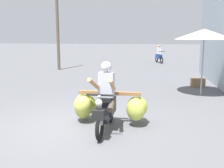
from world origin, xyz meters
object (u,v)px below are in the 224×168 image
object	(u,v)px
motorbike_distant_ahead_left	(159,56)
produce_crate	(198,82)
motorbike_main_loaded	(109,105)
utility_pole	(57,18)
market_umbrella_near_shop	(204,34)

from	to	relation	value
motorbike_distant_ahead_left	produce_crate	bearing A→B (deg)	-82.06
motorbike_main_loaded	utility_pole	size ratio (longest dim) A/B	0.30
motorbike_main_loaded	produce_crate	xyz separation A→B (m)	(2.97, 5.39, -0.32)
motorbike_distant_ahead_left	market_umbrella_near_shop	bearing A→B (deg)	-84.06
produce_crate	utility_pole	xyz separation A→B (m)	(-7.72, 4.55, 2.98)
motorbike_main_loaded	market_umbrella_near_shop	bearing A→B (deg)	52.76
motorbike_main_loaded	motorbike_distant_ahead_left	bearing A→B (deg)	83.97
market_umbrella_near_shop	produce_crate	world-z (taller)	market_umbrella_near_shop
motorbike_main_loaded	utility_pole	distance (m)	11.33
market_umbrella_near_shop	utility_pole	bearing A→B (deg)	140.35
market_umbrella_near_shop	utility_pole	xyz separation A→B (m)	(-7.54, 6.25, 0.98)
market_umbrella_near_shop	produce_crate	size ratio (longest dim) A/B	4.23
produce_crate	utility_pole	bearing A→B (deg)	149.45
motorbike_distant_ahead_left	produce_crate	xyz separation A→B (m)	(1.37, -9.81, -0.39)
motorbike_distant_ahead_left	utility_pole	world-z (taller)	utility_pole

